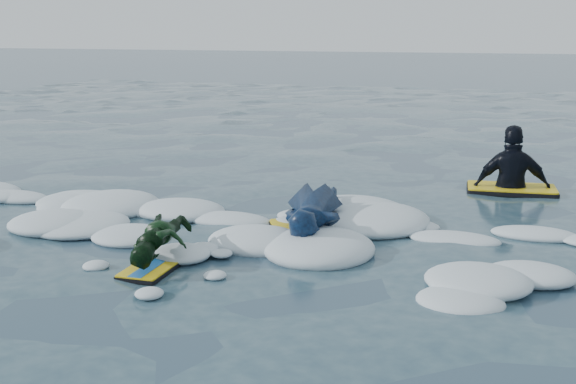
% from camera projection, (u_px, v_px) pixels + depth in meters
% --- Properties ---
extents(ground, '(120.00, 120.00, 0.00)m').
position_uv_depth(ground, '(230.00, 261.00, 7.01)').
color(ground, '#1C2C45').
rests_on(ground, ground).
extents(foam_band, '(12.00, 3.10, 0.30)m').
position_uv_depth(foam_band, '(266.00, 233.00, 7.97)').
color(foam_band, silver).
rests_on(foam_band, ground).
extents(prone_woman_unit, '(1.13, 1.86, 0.47)m').
position_uv_depth(prone_woman_unit, '(312.00, 213.00, 7.88)').
color(prone_woman_unit, black).
rests_on(prone_woman_unit, ground).
extents(prone_child_unit, '(0.71, 1.16, 0.42)m').
position_uv_depth(prone_child_unit, '(161.00, 244.00, 6.83)').
color(prone_child_unit, black).
rests_on(prone_child_unit, ground).
extents(waiting_rider_unit, '(1.24, 0.75, 1.78)m').
position_uv_depth(waiting_rider_unit, '(511.00, 190.00, 9.89)').
color(waiting_rider_unit, black).
rests_on(waiting_rider_unit, ground).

